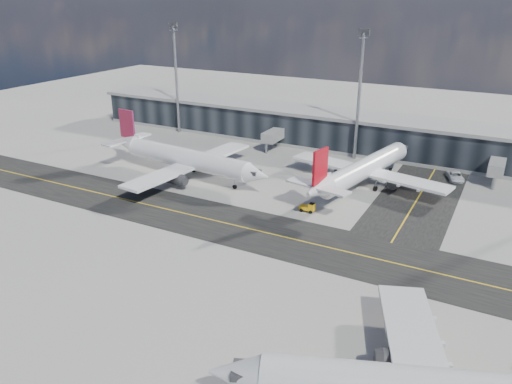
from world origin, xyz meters
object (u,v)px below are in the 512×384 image
airliner_af (185,158)px  service_van (455,176)px  baggage_tug (309,207)px  airliner_redtail (364,169)px

airliner_af → service_van: size_ratio=6.86×
baggage_tug → service_van: size_ratio=0.45×
airliner_af → baggage_tug: airliner_af is taller
airliner_redtail → service_van: bearing=51.5°
airliner_af → service_van: 56.07m
airliner_af → airliner_redtail: bearing=114.4°
baggage_tug → airliner_redtail: bearing=163.2°
service_van → baggage_tug: bearing=-144.6°
airliner_redtail → baggage_tug: 17.15m
baggage_tug → service_van: baggage_tug is taller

